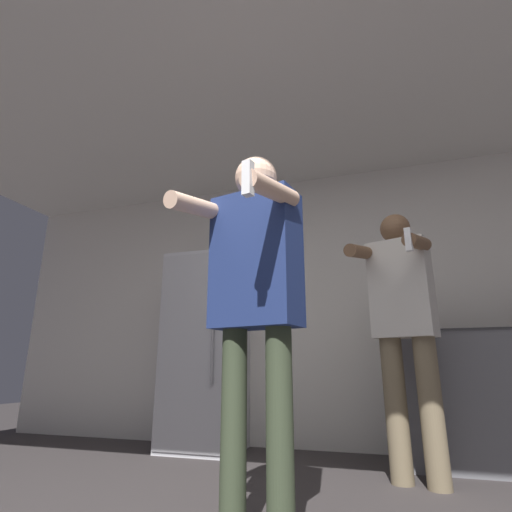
{
  "coord_description": "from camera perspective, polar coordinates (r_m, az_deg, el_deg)",
  "views": [
    {
      "loc": [
        0.47,
        -1.12,
        0.67
      ],
      "look_at": [
        -0.08,
        0.6,
        1.19
      ],
      "focal_mm": 28.0,
      "sensor_mm": 36.0,
      "label": 1
    }
  ],
  "objects": [
    {
      "name": "bottle_green_wine",
      "position": [
        3.44,
        23.46,
        -8.42
      ],
      "size": [
        0.09,
        0.09,
        0.25
      ],
      "color": "maroon",
      "rests_on": "counter"
    },
    {
      "name": "wall_back",
      "position": [
        3.83,
        10.49,
        -6.58
      ],
      "size": [
        7.0,
        0.06,
        2.55
      ],
      "color": "silver",
      "rests_on": "ground_plane"
    },
    {
      "name": "refrigerator",
      "position": [
        3.76,
        -7.15,
        -13.04
      ],
      "size": [
        0.65,
        0.65,
        1.7
      ],
      "color": "silver",
      "rests_on": "ground_plane"
    },
    {
      "name": "bottle_dark_rum",
      "position": [
        3.42,
        20.35,
        -8.71
      ],
      "size": [
        0.08,
        0.08,
        0.24
      ],
      "color": "#194723",
      "rests_on": "counter"
    },
    {
      "name": "counter",
      "position": [
        3.52,
        32.56,
        -16.74
      ],
      "size": [
        1.6,
        0.64,
        0.95
      ],
      "color": "slate",
      "rests_on": "ground_plane"
    },
    {
      "name": "person_woman_foreground",
      "position": [
        1.83,
        -0.18,
        -4.29
      ],
      "size": [
        0.54,
        0.59,
        1.7
      ],
      "color": "#38422D",
      "rests_on": "ground_plane"
    },
    {
      "name": "person_man_side",
      "position": [
        2.82,
        20.35,
        -8.51
      ],
      "size": [
        0.56,
        0.61,
        1.73
      ],
      "color": "#75664C",
      "rests_on": "ground_plane"
    },
    {
      "name": "ceiling_slab",
      "position": [
        3.12,
        5.72,
        21.84
      ],
      "size": [
        7.0,
        3.13,
        0.05
      ],
      "color": "silver",
      "rests_on": "wall_back"
    }
  ]
}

